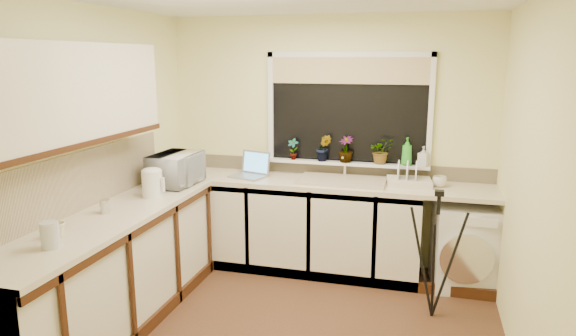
{
  "coord_description": "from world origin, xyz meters",
  "views": [
    {
      "loc": [
        0.93,
        -3.45,
        2.05
      ],
      "look_at": [
        -0.15,
        0.55,
        1.15
      ],
      "focal_mm": 31.93,
      "sensor_mm": 36.0,
      "label": 1
    }
  ],
  "objects_px": {
    "dish_rack": "(409,182)",
    "plant_a": "(293,149)",
    "laptop": "(252,170)",
    "microwave": "(176,169)",
    "cup_left": "(57,230)",
    "plant_c": "(346,149)",
    "cup_back": "(440,181)",
    "glass_jug": "(50,235)",
    "tripod": "(435,255)",
    "washing_machine": "(464,246)",
    "soap_bottle_clear": "(423,156)",
    "plant_b": "(324,148)",
    "plant_d": "(381,151)",
    "soap_bottle_green": "(407,151)",
    "steel_jar": "(105,206)",
    "kettle": "(152,184)"
  },
  "relations": [
    {
      "from": "plant_b",
      "to": "plant_c",
      "type": "height_order",
      "value": "plant_b"
    },
    {
      "from": "microwave",
      "to": "plant_b",
      "type": "height_order",
      "value": "plant_b"
    },
    {
      "from": "steel_jar",
      "to": "cup_back",
      "type": "height_order",
      "value": "steel_jar"
    },
    {
      "from": "washing_machine",
      "to": "kettle",
      "type": "distance_m",
      "value": 2.81
    },
    {
      "from": "glass_jug",
      "to": "plant_b",
      "type": "bearing_deg",
      "value": 62.18
    },
    {
      "from": "dish_rack",
      "to": "plant_a",
      "type": "bearing_deg",
      "value": 165.86
    },
    {
      "from": "glass_jug",
      "to": "cup_left",
      "type": "bearing_deg",
      "value": 117.6
    },
    {
      "from": "washing_machine",
      "to": "soap_bottle_clear",
      "type": "bearing_deg",
      "value": 143.43
    },
    {
      "from": "plant_a",
      "to": "soap_bottle_clear",
      "type": "distance_m",
      "value": 1.25
    },
    {
      "from": "soap_bottle_clear",
      "to": "steel_jar",
      "type": "bearing_deg",
      "value": -144.27
    },
    {
      "from": "plant_a",
      "to": "cup_left",
      "type": "height_order",
      "value": "plant_a"
    },
    {
      "from": "kettle",
      "to": "microwave",
      "type": "height_order",
      "value": "microwave"
    },
    {
      "from": "dish_rack",
      "to": "plant_d",
      "type": "xyz_separation_m",
      "value": [
        -0.28,
        0.18,
        0.24
      ]
    },
    {
      "from": "plant_b",
      "to": "plant_d",
      "type": "bearing_deg",
      "value": 2.31
    },
    {
      "from": "microwave",
      "to": "plant_a",
      "type": "xyz_separation_m",
      "value": [
        0.93,
        0.69,
        0.11
      ]
    },
    {
      "from": "dish_rack",
      "to": "steel_jar",
      "type": "distance_m",
      "value": 2.63
    },
    {
      "from": "tripod",
      "to": "glass_jug",
      "type": "relative_size",
      "value": 6.4
    },
    {
      "from": "soap_bottle_clear",
      "to": "microwave",
      "type": "bearing_deg",
      "value": -162.22
    },
    {
      "from": "soap_bottle_green",
      "to": "cup_back",
      "type": "distance_m",
      "value": 0.42
    },
    {
      "from": "cup_back",
      "to": "microwave",
      "type": "bearing_deg",
      "value": -167.05
    },
    {
      "from": "kettle",
      "to": "plant_b",
      "type": "height_order",
      "value": "plant_b"
    },
    {
      "from": "glass_jug",
      "to": "plant_b",
      "type": "xyz_separation_m",
      "value": [
        1.24,
        2.35,
        0.2
      ]
    },
    {
      "from": "glass_jug",
      "to": "laptop",
      "type": "bearing_deg",
      "value": 75.49
    },
    {
      "from": "soap_bottle_clear",
      "to": "dish_rack",
      "type": "bearing_deg",
      "value": -123.85
    },
    {
      "from": "cup_left",
      "to": "plant_c",
      "type": "bearing_deg",
      "value": 54.69
    },
    {
      "from": "steel_jar",
      "to": "soap_bottle_green",
      "type": "bearing_deg",
      "value": 37.54
    },
    {
      "from": "plant_a",
      "to": "kettle",
      "type": "bearing_deg",
      "value": -129.43
    },
    {
      "from": "washing_machine",
      "to": "plant_d",
      "type": "xyz_separation_m",
      "value": [
        -0.79,
        0.24,
        0.79
      ]
    },
    {
      "from": "steel_jar",
      "to": "plant_a",
      "type": "xyz_separation_m",
      "value": [
        1.04,
        1.63,
        0.2
      ]
    },
    {
      "from": "dish_rack",
      "to": "plant_c",
      "type": "bearing_deg",
      "value": 158.54
    },
    {
      "from": "washing_machine",
      "to": "microwave",
      "type": "distance_m",
      "value": 2.71
    },
    {
      "from": "microwave",
      "to": "soap_bottle_clear",
      "type": "height_order",
      "value": "soap_bottle_clear"
    },
    {
      "from": "dish_rack",
      "to": "microwave",
      "type": "distance_m",
      "value": 2.14
    },
    {
      "from": "laptop",
      "to": "glass_jug",
      "type": "relative_size",
      "value": 2.38
    },
    {
      "from": "cup_back",
      "to": "cup_left",
      "type": "distance_m",
      "value": 3.17
    },
    {
      "from": "plant_c",
      "to": "cup_back",
      "type": "relative_size",
      "value": 2.05
    },
    {
      "from": "washing_machine",
      "to": "steel_jar",
      "type": "xyz_separation_m",
      "value": [
        -2.7,
        -1.42,
        0.57
      ]
    },
    {
      "from": "dish_rack",
      "to": "cup_left",
      "type": "relative_size",
      "value": 3.78
    },
    {
      "from": "plant_a",
      "to": "steel_jar",
      "type": "bearing_deg",
      "value": -122.41
    },
    {
      "from": "microwave",
      "to": "soap_bottle_green",
      "type": "xyz_separation_m",
      "value": [
        2.04,
        0.7,
        0.14
      ]
    },
    {
      "from": "tripod",
      "to": "plant_c",
      "type": "distance_m",
      "value": 1.4
    },
    {
      "from": "laptop",
      "to": "microwave",
      "type": "distance_m",
      "value": 0.75
    },
    {
      "from": "washing_machine",
      "to": "glass_jug",
      "type": "relative_size",
      "value": 4.68
    },
    {
      "from": "laptop",
      "to": "microwave",
      "type": "relative_size",
      "value": 0.75
    },
    {
      "from": "plant_b",
      "to": "cup_left",
      "type": "height_order",
      "value": "plant_b"
    },
    {
      "from": "glass_jug",
      "to": "washing_machine",
      "type": "bearing_deg",
      "value": 39.5
    },
    {
      "from": "steel_jar",
      "to": "plant_a",
      "type": "distance_m",
      "value": 1.95
    },
    {
      "from": "cup_back",
      "to": "dish_rack",
      "type": "bearing_deg",
      "value": -178.52
    },
    {
      "from": "microwave",
      "to": "cup_back",
      "type": "xyz_separation_m",
      "value": [
        2.34,
        0.54,
        -0.1
      ]
    },
    {
      "from": "kettle",
      "to": "steel_jar",
      "type": "relative_size",
      "value": 2.11
    }
  ]
}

